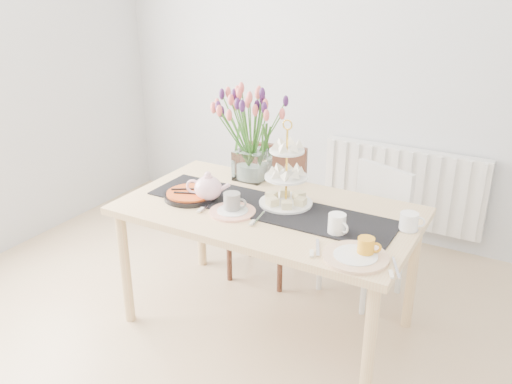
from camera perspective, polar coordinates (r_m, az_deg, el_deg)
The scene contains 16 objects.
room_shell at distance 2.22m, azimuth -10.99°, elevation 4.80°, with size 4.50×4.50×4.50m.
radiator at distance 4.18m, azimuth 15.14°, elevation 0.55°, with size 1.20×0.08×0.60m, color white.
dining_table at distance 2.98m, azimuth 1.28°, elevation -3.01°, with size 1.60×0.90×0.75m.
chair_brown at distance 3.64m, azimuth 1.41°, elevation -0.97°, with size 0.48×0.48×0.87m.
chair_white at distance 3.50m, azimuth 12.00°, elevation -3.09°, with size 0.52×0.52×0.82m.
table_runner at distance 2.95m, azimuth 1.29°, elevation -1.60°, with size 1.40×0.35×0.01m, color black.
tulip_vase at distance 3.24m, azimuth -0.45°, elevation 7.56°, with size 0.67×0.67×0.58m.
cake_stand at distance 2.94m, azimuth 3.19°, elevation 0.82°, with size 0.29×0.29×0.43m.
teapot at distance 3.02m, azimuth -5.05°, elevation 0.40°, with size 0.25×0.20×0.16m, color white, non-canonical shape.
cream_jug at distance 2.79m, azimuth 15.79°, elevation -3.02°, with size 0.09×0.09×0.09m, color white.
tart_tin at distance 3.09m, azimuth -6.91°, elevation -0.32°, with size 0.30×0.30×0.04m.
mug_grey at distance 2.88m, azimuth -2.54°, elevation -1.12°, with size 0.09×0.09×0.11m, color gray.
mug_white at distance 2.68m, azimuth 8.51°, elevation -3.36°, with size 0.09×0.09×0.10m, color white.
mug_orange at distance 2.50m, azimuth 11.48°, elevation -5.70°, with size 0.08×0.08×0.09m, color orange.
plate_left at distance 2.89m, azimuth -2.48°, elevation -2.09°, with size 0.25×0.25×0.01m, color white.
plate_right at distance 2.49m, azimuth 10.43°, elevation -6.73°, with size 0.30×0.30×0.02m, color white.
Camera 1 is at (1.39, -1.60, 1.96)m, focal length 38.00 mm.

